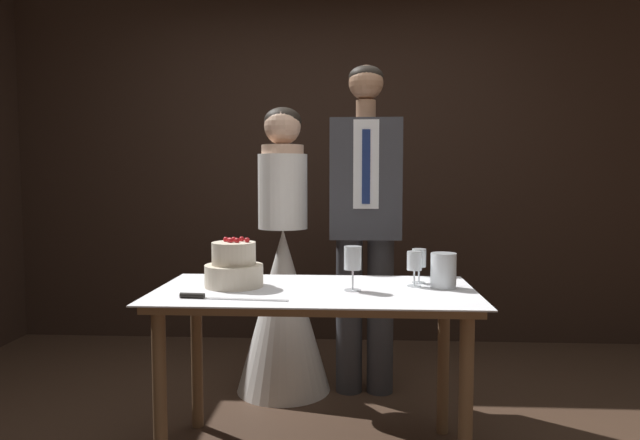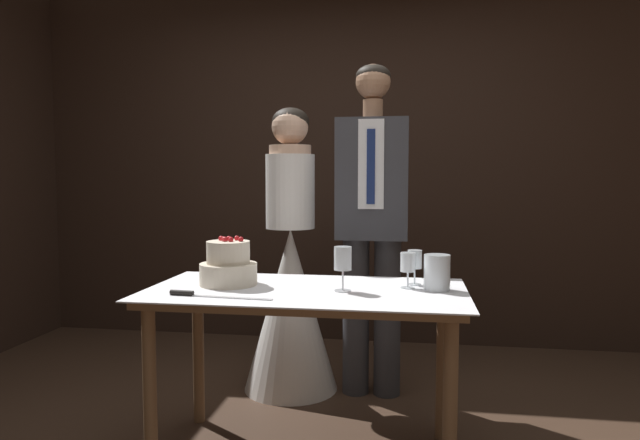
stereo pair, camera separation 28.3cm
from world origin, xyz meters
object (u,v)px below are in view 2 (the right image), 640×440
Objects in this scene: cake_table at (306,310)px; tiered_cake at (228,266)px; wine_glass_far at (415,260)px; wine_glass_middle at (408,263)px; cake_knife at (201,295)px; bride at (291,287)px; groom at (372,216)px; hurricane_candle at (437,273)px; wine_glass_near at (343,261)px.

tiered_cake is (-0.36, 0.04, 0.18)m from cake_table.
wine_glass_middle is at bearing -109.74° from wine_glass_far.
cake_knife is 0.27× the size of bride.
cake_knife is 0.24× the size of groom.
cake_table is at bearing -6.90° from tiered_cake.
wine_glass_middle reaches higher than cake_knife.
bride is (0.16, 1.00, -0.16)m from cake_knife.
bride is at bearing 133.96° from wine_glass_middle.
hurricane_candle is (0.09, -0.11, -0.04)m from wine_glass_far.
hurricane_candle is 0.08× the size of groom.
wine_glass_far is 0.15m from hurricane_candle.
cake_knife is (-0.03, -0.26, -0.08)m from tiered_cake.
wine_glass_middle and wine_glass_far have the same top height.
hurricane_candle is (0.12, -0.02, -0.04)m from wine_glass_middle.
hurricane_candle is at bearing -48.96° from wine_glass_far.
wine_glass_near reaches higher than wine_glass_middle.
groom reaches higher than hurricane_candle.
tiered_cake is 0.84m from wine_glass_far.
wine_glass_near reaches higher than cake_knife.
wine_glass_far is at bearing 8.78° from tiered_cake.
wine_glass_near is (0.53, -0.07, 0.04)m from tiered_cake.
hurricane_candle reaches higher than cake_table.
cake_knife is 0.60m from wine_glass_near.
groom is (0.23, 0.78, 0.36)m from cake_table.
tiered_cake reaches higher than hurricane_candle.
cake_table is 0.54m from wine_glass_far.
groom is (0.47, -0.00, 0.42)m from bride.
bride is at bearing 138.85° from wine_glass_far.
groom reaches higher than cake_knife.
wine_glass_near is 0.29m from wine_glass_middle.
bride reaches higher than tiered_cake.
wine_glass_far is at bearing 29.25° from cake_knife.
groom is at bearing 110.82° from wine_glass_far.
wine_glass_middle is (0.80, 0.04, 0.02)m from tiered_cake.
bride reaches higher than wine_glass_far.
cake_knife is at bearing -150.95° from cake_table.
tiered_cake reaches higher than wine_glass_far.
cake_table is at bearing -168.51° from wine_glass_middle.
tiered_cake is 0.80m from wine_glass_middle.
groom reaches higher than bride.
cake_knife is at bearing -155.56° from wine_glass_far.
wine_glass_far is (0.47, 0.17, 0.20)m from cake_table.
cake_table is 0.28m from wine_glass_near.
hurricane_candle reaches higher than cake_knife.
wine_glass_middle is 0.08× the size of groom.
tiered_cake is 0.92m from hurricane_candle.
groom is (-0.33, 0.72, 0.19)m from hurricane_candle.
bride is (-0.79, 0.72, -0.22)m from hurricane_candle.
cake_knife is at bearing -159.67° from wine_glass_middle.
tiered_cake reaches higher than cake_knife.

